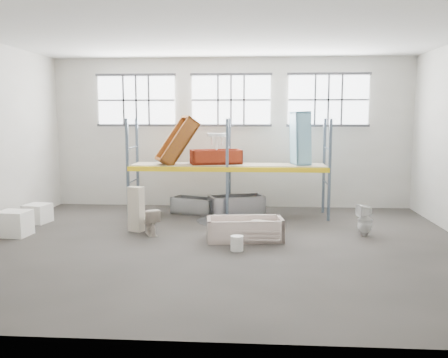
# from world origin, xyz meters

# --- Properties ---
(floor) EXTENTS (12.00, 10.00, 0.10)m
(floor) POSITION_xyz_m (0.00, 0.00, -0.05)
(floor) COLOR #47423E
(floor) RESTS_ON ground
(ceiling) EXTENTS (12.00, 10.00, 0.10)m
(ceiling) POSITION_xyz_m (0.00, 0.00, 5.05)
(ceiling) COLOR silver
(ceiling) RESTS_ON ground
(wall_back) EXTENTS (12.00, 0.10, 5.00)m
(wall_back) POSITION_xyz_m (0.00, 5.05, 2.50)
(wall_back) COLOR #B7B4A9
(wall_back) RESTS_ON ground
(wall_front) EXTENTS (12.00, 0.10, 5.00)m
(wall_front) POSITION_xyz_m (0.00, -5.05, 2.50)
(wall_front) COLOR #9E9B92
(wall_front) RESTS_ON ground
(window_left) EXTENTS (2.60, 0.04, 1.60)m
(window_left) POSITION_xyz_m (-3.20, 4.94, 3.60)
(window_left) COLOR white
(window_left) RESTS_ON wall_back
(window_mid) EXTENTS (2.60, 0.04, 1.60)m
(window_mid) POSITION_xyz_m (0.00, 4.94, 3.60)
(window_mid) COLOR white
(window_mid) RESTS_ON wall_back
(window_right) EXTENTS (2.60, 0.04, 1.60)m
(window_right) POSITION_xyz_m (3.20, 4.94, 3.60)
(window_right) COLOR white
(window_right) RESTS_ON wall_back
(rack_upright_la) EXTENTS (0.08, 0.08, 3.00)m
(rack_upright_la) POSITION_xyz_m (-3.00, 2.90, 1.50)
(rack_upright_la) COLOR slate
(rack_upright_la) RESTS_ON floor
(rack_upright_lb) EXTENTS (0.08, 0.08, 3.00)m
(rack_upright_lb) POSITION_xyz_m (-3.00, 4.10, 1.50)
(rack_upright_lb) COLOR slate
(rack_upright_lb) RESTS_ON floor
(rack_upright_ma) EXTENTS (0.08, 0.08, 3.00)m
(rack_upright_ma) POSITION_xyz_m (0.00, 2.90, 1.50)
(rack_upright_ma) COLOR slate
(rack_upright_ma) RESTS_ON floor
(rack_upright_mb) EXTENTS (0.08, 0.08, 3.00)m
(rack_upright_mb) POSITION_xyz_m (0.00, 4.10, 1.50)
(rack_upright_mb) COLOR slate
(rack_upright_mb) RESTS_ON floor
(rack_upright_ra) EXTENTS (0.08, 0.08, 3.00)m
(rack_upright_ra) POSITION_xyz_m (3.00, 2.90, 1.50)
(rack_upright_ra) COLOR slate
(rack_upright_ra) RESTS_ON floor
(rack_upright_rb) EXTENTS (0.08, 0.08, 3.00)m
(rack_upright_rb) POSITION_xyz_m (3.00, 4.10, 1.50)
(rack_upright_rb) COLOR slate
(rack_upright_rb) RESTS_ON floor
(rack_beam_front) EXTENTS (6.00, 0.10, 0.14)m
(rack_beam_front) POSITION_xyz_m (0.00, 2.90, 1.50)
(rack_beam_front) COLOR yellow
(rack_beam_front) RESTS_ON floor
(rack_beam_back) EXTENTS (6.00, 0.10, 0.14)m
(rack_beam_back) POSITION_xyz_m (0.00, 4.10, 1.50)
(rack_beam_back) COLOR yellow
(rack_beam_back) RESTS_ON floor
(shelf_deck) EXTENTS (5.90, 1.10, 0.03)m
(shelf_deck) POSITION_xyz_m (0.00, 3.50, 1.58)
(shelf_deck) COLOR gray
(shelf_deck) RESTS_ON floor
(wet_patch) EXTENTS (1.80, 1.80, 0.00)m
(wet_patch) POSITION_xyz_m (0.00, 2.70, 0.00)
(wet_patch) COLOR black
(wet_patch) RESTS_ON floor
(bathtub_beige) EXTENTS (1.98, 1.11, 0.55)m
(bathtub_beige) POSITION_xyz_m (0.59, 0.52, 0.28)
(bathtub_beige) COLOR beige
(bathtub_beige) RESTS_ON floor
(cistern_spare) EXTENTS (0.50, 0.38, 0.43)m
(cistern_spare) POSITION_xyz_m (0.98, 0.51, 0.28)
(cistern_spare) COLOR beige
(cistern_spare) RESTS_ON bathtub_beige
(sink_in_tub) EXTENTS (0.53, 0.53, 0.14)m
(sink_in_tub) POSITION_xyz_m (0.39, 0.64, 0.16)
(sink_in_tub) COLOR beige
(sink_in_tub) RESTS_ON bathtub_beige
(toilet_beige) EXTENTS (0.64, 0.78, 0.70)m
(toilet_beige) POSITION_xyz_m (-1.88, 0.90, 0.35)
(toilet_beige) COLOR beige
(toilet_beige) RESTS_ON floor
(cistern_tall) EXTENTS (0.46, 0.39, 1.20)m
(cistern_tall) POSITION_xyz_m (-2.34, 1.23, 0.60)
(cistern_tall) COLOR beige
(cistern_tall) RESTS_ON floor
(toilet_white) EXTENTS (0.46, 0.45, 0.82)m
(toilet_white) POSITION_xyz_m (3.67, 1.15, 0.41)
(toilet_white) COLOR white
(toilet_white) RESTS_ON floor
(steel_tub_left) EXTENTS (1.54, 1.11, 0.51)m
(steel_tub_left) POSITION_xyz_m (-1.10, 3.68, 0.26)
(steel_tub_left) COLOR #ADB0B4
(steel_tub_left) RESTS_ON floor
(steel_tub_right) EXTENTS (1.84, 1.28, 0.61)m
(steel_tub_right) POSITION_xyz_m (0.25, 3.53, 0.31)
(steel_tub_right) COLOR #A7A9AF
(steel_tub_right) RESTS_ON floor
(rust_tub_flat) EXTENTS (1.69, 1.12, 0.44)m
(rust_tub_flat) POSITION_xyz_m (-0.39, 3.57, 1.82)
(rust_tub_flat) COLOR #992D13
(rust_tub_flat) RESTS_ON shelf_deck
(rust_tub_tilted) EXTENTS (1.50, 1.24, 1.58)m
(rust_tub_tilted) POSITION_xyz_m (-1.58, 3.48, 2.29)
(rust_tub_tilted) COLOR #85500B
(rust_tub_tilted) RESTS_ON shelf_deck
(sink_on_shelf) EXTENTS (0.59, 0.46, 0.51)m
(sink_on_shelf) POSITION_xyz_m (-0.35, 3.28, 2.09)
(sink_on_shelf) COLOR white
(sink_on_shelf) RESTS_ON rust_tub_flat
(blue_tub_upright) EXTENTS (0.66, 0.85, 1.65)m
(blue_tub_upright) POSITION_xyz_m (2.19, 3.60, 2.40)
(blue_tub_upright) COLOR #79B4CF
(blue_tub_upright) RESTS_ON shelf_deck
(bucket) EXTENTS (0.36, 0.36, 0.35)m
(bucket) POSITION_xyz_m (0.43, -0.47, 0.17)
(bucket) COLOR silver
(bucket) RESTS_ON floor
(carton_near) EXTENTS (0.81, 0.71, 0.65)m
(carton_near) POSITION_xyz_m (-5.36, 0.52, 0.32)
(carton_near) COLOR white
(carton_near) RESTS_ON floor
(carton_far) EXTENTS (0.75, 0.75, 0.54)m
(carton_far) POSITION_xyz_m (-5.47, 2.06, 0.27)
(carton_far) COLOR white
(carton_far) RESTS_ON floor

